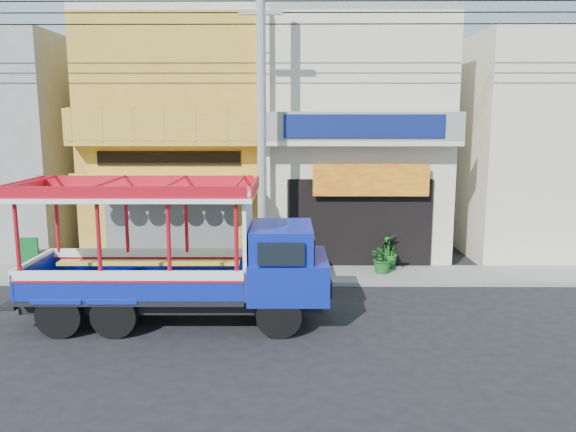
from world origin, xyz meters
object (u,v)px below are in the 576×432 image
at_px(songthaew_truck, 197,255).
at_px(potted_plant_c, 388,251).
at_px(green_sign, 28,256).
at_px(potted_plant_a, 383,257).
at_px(utility_pole, 267,109).

distance_m(songthaew_truck, potted_plant_c, 7.04).
xyz_separation_m(green_sign, potted_plant_c, (11.27, 0.35, 0.11)).
xyz_separation_m(potted_plant_a, potted_plant_c, (0.26, 0.60, 0.06)).
relative_size(songthaew_truck, potted_plant_a, 7.56).
height_order(utility_pole, songthaew_truck, utility_pole).
relative_size(green_sign, potted_plant_c, 0.95).
bearing_deg(potted_plant_a, potted_plant_c, 47.74).
relative_size(utility_pole, potted_plant_a, 29.28).
bearing_deg(songthaew_truck, utility_pole, 65.05).
distance_m(utility_pole, songthaew_truck, 4.91).
bearing_deg(green_sign, utility_pole, -7.97).
distance_m(songthaew_truck, green_sign, 7.46).
height_order(songthaew_truck, green_sign, songthaew_truck).
distance_m(utility_pole, potted_plant_c, 5.93).
distance_m(green_sign, potted_plant_a, 11.02).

